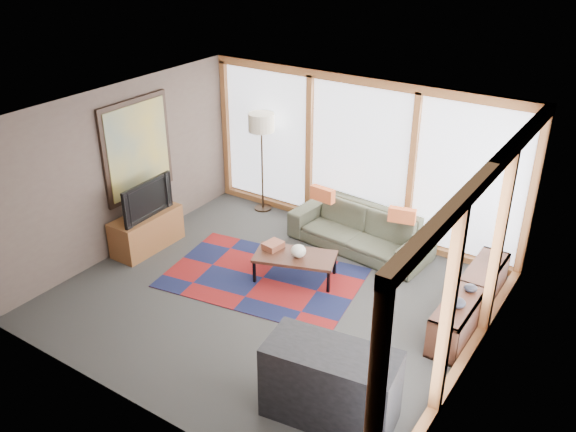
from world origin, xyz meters
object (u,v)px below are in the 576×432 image
Objects in this scene: floor_lamp at (262,163)px; tv_console at (147,231)px; sofa at (360,230)px; coffee_table at (295,267)px; bar_counter at (331,384)px; bookshelf at (470,301)px; television at (143,198)px.

floor_lamp is 1.51× the size of tv_console.
sofa is at bearing 33.07° from tv_console.
bar_counter is at bearing -49.34° from coffee_table.
coffee_table is (-0.37, -1.32, -0.13)m from sofa.
floor_lamp is 2.49m from coffee_table.
bar_counter is at bearing -104.55° from bookshelf.
sofa is 2.19× the size of television.
bookshelf is 5.00m from television.
coffee_table is 0.54× the size of bookshelf.
bookshelf reaches higher than coffee_table.
bookshelf is (2.43, 0.44, 0.07)m from coffee_table.
bar_counter reaches higher than sofa.
coffee_table is at bearing -100.02° from sofa.
bar_counter reaches higher than coffee_table.
television is at bearing -107.29° from floor_lamp.
tv_console is (-4.89, -0.96, 0.03)m from bookshelf.
floor_lamp is at bearing 136.84° from coffee_table.
bookshelf is at bearing 11.13° from tv_console.
tv_console is 0.59m from television.
television is at bearing -140.80° from sofa.
coffee_table is 0.99× the size of tv_console.
floor_lamp is (-2.11, 0.32, 0.56)m from sofa.
floor_lamp reaches higher than bar_counter.
floor_lamp is at bearing 71.89° from tv_console.
coffee_table is 2.58m from television.
television is at bearing -168.51° from bookshelf.
sofa reaches higher than tv_console.
sofa is at bearing 104.56° from bar_counter.
television is (-2.79, -1.86, 0.55)m from sofa.
sofa is 3.36m from tv_console.
tv_console is 0.86× the size of bar_counter.
sofa is 1.64× the size of bar_counter.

